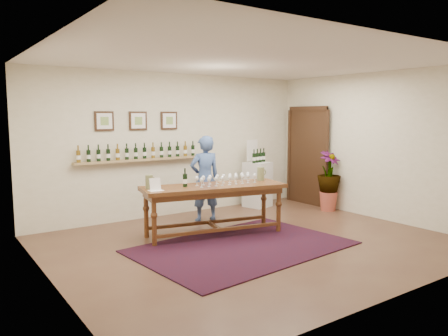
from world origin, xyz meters
TOP-DOWN VIEW (x-y plane):
  - ground at (0.00, 0.00)m, footprint 6.00×6.00m
  - room_shell at (2.11, 1.86)m, footprint 6.00×6.00m
  - rug at (-0.28, -0.10)m, footprint 3.32×2.38m
  - tasting_table at (-0.25, 0.74)m, footprint 2.47×1.23m
  - table_glasses at (-0.01, 0.72)m, footprint 1.20×0.37m
  - table_bottles at (-0.71, 0.90)m, footprint 0.32×0.23m
  - pitcher_left at (-1.28, 1.01)m, footprint 0.17×0.17m
  - pitcher_right at (0.72, 0.70)m, footprint 0.18×0.18m
  - menu_card at (-1.27, 0.81)m, footprint 0.22×0.17m
  - display_pedestal at (1.79, 2.09)m, footprint 0.59×0.59m
  - pedestal_bottles at (1.79, 2.06)m, footprint 0.29×0.15m
  - info_sign at (1.77, 2.26)m, footprint 0.36×0.11m
  - potted_plant at (2.75, 0.93)m, footprint 0.60×0.60m
  - person at (0.16, 1.66)m, footprint 0.64×0.48m

SIDE VIEW (x-z plane):
  - ground at x=0.00m, z-range 0.00..0.00m
  - rug at x=-0.28m, z-range 0.00..0.02m
  - display_pedestal at x=1.79m, z-range 0.00..0.97m
  - potted_plant at x=2.75m, z-range 0.09..1.17m
  - tasting_table at x=-0.25m, z-range 0.29..1.13m
  - person at x=0.16m, z-range 0.00..1.61m
  - table_glasses at x=-0.01m, z-range 0.84..1.00m
  - menu_card at x=-1.27m, z-range 0.84..1.03m
  - pitcher_left at x=-1.28m, z-range 0.84..1.06m
  - pitcher_right at x=0.72m, z-range 0.84..1.07m
  - table_bottles at x=-0.71m, z-range 0.84..1.14m
  - pedestal_bottles at x=1.79m, z-range 0.97..1.26m
  - room_shell at x=2.11m, z-range -1.88..4.12m
  - info_sign at x=1.77m, z-range 0.97..1.48m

